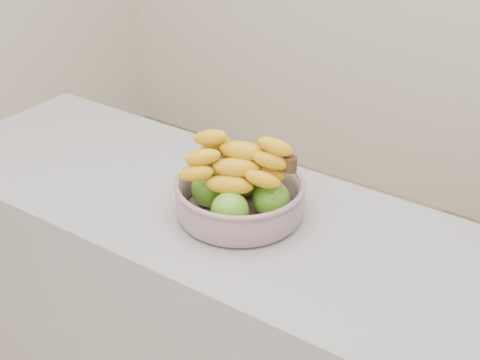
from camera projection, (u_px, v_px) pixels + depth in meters
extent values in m
cube|color=#9B9AA2|center=(252.00, 352.00, 1.89)|extent=(2.00, 0.60, 0.90)
cylinder|color=#A2B0C3|center=(240.00, 212.00, 1.69)|extent=(0.28, 0.28, 0.01)
torus|color=#A2B0C3|center=(240.00, 184.00, 1.64)|extent=(0.33, 0.33, 0.02)
sphere|color=#578C18|center=(230.00, 211.00, 1.59)|extent=(0.09, 0.09, 0.09)
sphere|color=#578C18|center=(271.00, 199.00, 1.64)|extent=(0.09, 0.09, 0.09)
sphere|color=#578C18|center=(249.00, 178.00, 1.73)|extent=(0.09, 0.09, 0.09)
sphere|color=#578C18|center=(209.00, 189.00, 1.68)|extent=(0.09, 0.09, 0.09)
ellipsoid|color=yellow|center=(229.00, 185.00, 1.59)|extent=(0.21, 0.13, 0.05)
ellipsoid|color=yellow|center=(236.00, 175.00, 1.64)|extent=(0.21, 0.11, 0.05)
ellipsoid|color=yellow|center=(242.00, 165.00, 1.68)|extent=(0.21, 0.08, 0.05)
ellipsoid|color=yellow|center=(237.00, 168.00, 1.59)|extent=(0.20, 0.14, 0.05)
ellipsoid|color=yellow|center=(243.00, 157.00, 1.64)|extent=(0.21, 0.07, 0.05)
ellipsoid|color=yellow|center=(243.00, 151.00, 1.60)|extent=(0.21, 0.11, 0.05)
cylinder|color=#3E2814|center=(290.00, 164.00, 1.57)|extent=(0.03, 0.03, 0.04)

